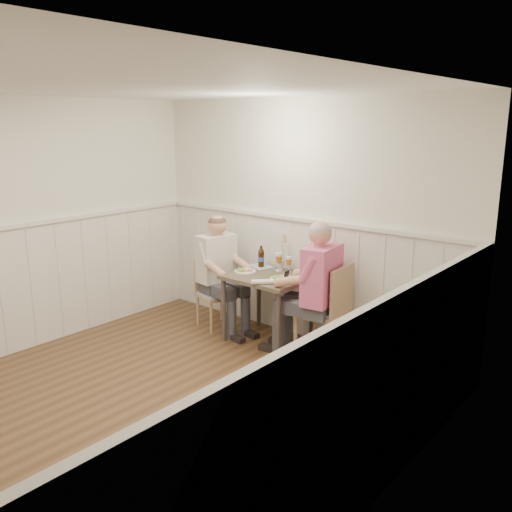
{
  "coord_description": "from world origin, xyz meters",
  "views": [
    {
      "loc": [
        3.31,
        -2.51,
        2.33
      ],
      "look_at": [
        -0.14,
        1.64,
        1.0
      ],
      "focal_mm": 38.0,
      "sensor_mm": 36.0,
      "label": 1
    }
  ],
  "objects_px": {
    "chair_right": "(328,308)",
    "chair_left": "(214,291)",
    "man_in_pink": "(317,301)",
    "beer_bottle": "(261,258)",
    "grass_vase": "(282,253)",
    "dining_table": "(268,285)",
    "diner_cream": "(219,281)"
  },
  "relations": [
    {
      "from": "dining_table",
      "to": "man_in_pink",
      "type": "height_order",
      "value": "man_in_pink"
    },
    {
      "from": "chair_right",
      "to": "chair_left",
      "type": "distance_m",
      "value": 1.5
    },
    {
      "from": "diner_cream",
      "to": "grass_vase",
      "type": "relative_size",
      "value": 3.15
    },
    {
      "from": "man_in_pink",
      "to": "diner_cream",
      "type": "relative_size",
      "value": 1.07
    },
    {
      "from": "man_in_pink",
      "to": "beer_bottle",
      "type": "height_order",
      "value": "man_in_pink"
    },
    {
      "from": "beer_bottle",
      "to": "grass_vase",
      "type": "relative_size",
      "value": 0.58
    },
    {
      "from": "beer_bottle",
      "to": "chair_right",
      "type": "bearing_deg",
      "value": -7.94
    },
    {
      "from": "chair_left",
      "to": "grass_vase",
      "type": "bearing_deg",
      "value": 22.3
    },
    {
      "from": "chair_right",
      "to": "beer_bottle",
      "type": "distance_m",
      "value": 1.05
    },
    {
      "from": "man_in_pink",
      "to": "grass_vase",
      "type": "relative_size",
      "value": 3.37
    },
    {
      "from": "chair_left",
      "to": "dining_table",
      "type": "bearing_deg",
      "value": 2.27
    },
    {
      "from": "chair_right",
      "to": "dining_table",
      "type": "bearing_deg",
      "value": -173.99
    },
    {
      "from": "man_in_pink",
      "to": "grass_vase",
      "type": "xyz_separation_m",
      "value": [
        -0.67,
        0.31,
        0.34
      ]
    },
    {
      "from": "chair_right",
      "to": "chair_left",
      "type": "bearing_deg",
      "value": -175.94
    },
    {
      "from": "man_in_pink",
      "to": "diner_cream",
      "type": "bearing_deg",
      "value": -179.73
    },
    {
      "from": "beer_bottle",
      "to": "dining_table",
      "type": "bearing_deg",
      "value": -38.5
    },
    {
      "from": "beer_bottle",
      "to": "diner_cream",
      "type": "bearing_deg",
      "value": -149.28
    },
    {
      "from": "dining_table",
      "to": "diner_cream",
      "type": "bearing_deg",
      "value": -176.76
    },
    {
      "from": "grass_vase",
      "to": "beer_bottle",
      "type": "bearing_deg",
      "value": -164.65
    },
    {
      "from": "diner_cream",
      "to": "dining_table",
      "type": "bearing_deg",
      "value": 3.24
    },
    {
      "from": "chair_left",
      "to": "diner_cream",
      "type": "bearing_deg",
      "value": -5.12
    },
    {
      "from": "chair_right",
      "to": "chair_left",
      "type": "xyz_separation_m",
      "value": [
        -1.49,
        -0.11,
        -0.1
      ]
    },
    {
      "from": "chair_right",
      "to": "beer_bottle",
      "type": "relative_size",
      "value": 3.92
    },
    {
      "from": "chair_right",
      "to": "diner_cream",
      "type": "bearing_deg",
      "value": -175.35
    },
    {
      "from": "man_in_pink",
      "to": "grass_vase",
      "type": "height_order",
      "value": "man_in_pink"
    },
    {
      "from": "dining_table",
      "to": "diner_cream",
      "type": "distance_m",
      "value": 0.69
    },
    {
      "from": "diner_cream",
      "to": "grass_vase",
      "type": "distance_m",
      "value": 0.83
    },
    {
      "from": "dining_table",
      "to": "grass_vase",
      "type": "xyz_separation_m",
      "value": [
        -0.03,
        0.28,
        0.3
      ]
    },
    {
      "from": "chair_right",
      "to": "man_in_pink",
      "type": "bearing_deg",
      "value": -121.41
    },
    {
      "from": "diner_cream",
      "to": "beer_bottle",
      "type": "distance_m",
      "value": 0.57
    },
    {
      "from": "beer_bottle",
      "to": "grass_vase",
      "type": "bearing_deg",
      "value": 15.35
    },
    {
      "from": "diner_cream",
      "to": "beer_bottle",
      "type": "xyz_separation_m",
      "value": [
        0.42,
        0.25,
        0.29
      ]
    }
  ]
}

